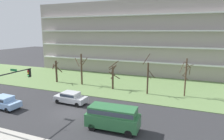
% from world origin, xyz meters
% --- Properties ---
extents(ground, '(160.00, 160.00, 0.00)m').
position_xyz_m(ground, '(0.00, 0.00, 0.00)').
color(ground, '#2D2D30').
extents(grass_lawn_strip, '(80.00, 16.00, 0.08)m').
position_xyz_m(grass_lawn_strip, '(0.00, 14.00, 0.04)').
color(grass_lawn_strip, '#66844C').
rests_on(grass_lawn_strip, ground).
extents(apartment_building, '(45.37, 14.30, 15.98)m').
position_xyz_m(apartment_building, '(0.00, 28.67, 7.99)').
color(apartment_building, '#9E938C').
rests_on(apartment_building, ground).
extents(tree_far_left, '(1.85, 1.82, 4.13)m').
position_xyz_m(tree_far_left, '(-10.29, 10.96, 2.24)').
color(tree_far_left, '#423023').
rests_on(tree_far_left, ground).
extents(tree_left, '(2.22, 2.24, 5.60)m').
position_xyz_m(tree_left, '(-5.02, 11.24, 3.01)').
color(tree_left, '#4C3828').
rests_on(tree_left, ground).
extents(tree_center, '(2.39, 2.42, 4.73)m').
position_xyz_m(tree_center, '(1.22, 10.70, 2.31)').
color(tree_center, '#423023').
rests_on(tree_center, ground).
extents(tree_right, '(1.93, 1.93, 6.21)m').
position_xyz_m(tree_right, '(7.10, 10.15, 2.73)').
color(tree_right, '#423023').
rests_on(tree_right, ground).
extents(tree_far_right, '(1.88, 1.62, 5.71)m').
position_xyz_m(tree_far_right, '(12.41, 11.18, 3.15)').
color(tree_far_right, '#4C3828').
rests_on(tree_far_right, ground).
extents(sedan_blue_near_left, '(4.48, 2.00, 1.57)m').
position_xyz_m(sedan_blue_near_left, '(-8.45, -2.00, 0.87)').
color(sedan_blue_near_left, '#8CB2E0').
rests_on(sedan_blue_near_left, ground).
extents(sedan_silver_center_left, '(4.46, 1.94, 1.57)m').
position_xyz_m(sedan_silver_center_left, '(-1.62, 2.50, 0.87)').
color(sedan_silver_center_left, '#B7BABF').
rests_on(sedan_silver_center_left, ground).
extents(van_green_center_right, '(5.27, 2.20, 2.36)m').
position_xyz_m(van_green_center_right, '(6.17, -2.00, 1.40)').
color(van_green_center_right, '#2D6B3D').
rests_on(van_green_center_right, ground).
extents(traffic_signal_mast, '(0.90, 5.38, 5.66)m').
position_xyz_m(traffic_signal_mast, '(-4.30, -4.68, 3.91)').
color(traffic_signal_mast, black).
rests_on(traffic_signal_mast, ground).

